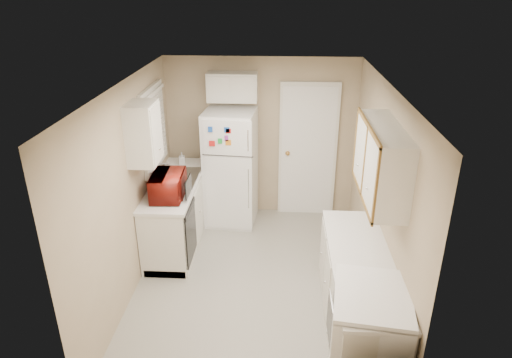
{
  "coord_description": "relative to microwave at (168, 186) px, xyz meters",
  "views": [
    {
      "loc": [
        0.28,
        -4.57,
        3.4
      ],
      "look_at": [
        0.0,
        0.5,
        1.15
      ],
      "focal_mm": 32.0,
      "sensor_mm": 36.0,
      "label": 1
    }
  ],
  "objects": [
    {
      "name": "ceiling",
      "position": [
        1.08,
        -0.45,
        1.35
      ],
      "size": [
        3.8,
        3.8,
        0.0
      ],
      "primitive_type": "plane",
      "color": "white",
      "rests_on": "floor"
    },
    {
      "name": "upper_cabinet_right",
      "position": [
        2.33,
        -0.95,
        0.75
      ],
      "size": [
        0.3,
        1.2,
        0.7
      ],
      "primitive_type": "cube",
      "color": "silver",
      "rests_on": "wall_right"
    },
    {
      "name": "floor",
      "position": [
        1.08,
        -0.45,
        -1.05
      ],
      "size": [
        3.8,
        3.8,
        0.0
      ],
      "primitive_type": "plane",
      "color": "#B6B3A9",
      "rests_on": "ground"
    },
    {
      "name": "wall_front",
      "position": [
        1.08,
        -2.35,
        0.15
      ],
      "size": [
        2.8,
        2.8,
        0.0
      ],
      "primitive_type": "plane",
      "color": "tan",
      "rests_on": "floor"
    },
    {
      "name": "cabinet_over_fridge",
      "position": [
        0.68,
        1.3,
        0.95
      ],
      "size": [
        0.7,
        0.3,
        0.4
      ],
      "primitive_type": "cube",
      "color": "silver",
      "rests_on": "wall_back"
    },
    {
      "name": "window_blinds",
      "position": [
        -0.28,
        0.6,
        0.55
      ],
      "size": [
        0.1,
        0.98,
        1.08
      ],
      "primitive_type": "cube",
      "color": "silver",
      "rests_on": "wall_left"
    },
    {
      "name": "left_counter",
      "position": [
        -0.02,
        0.45,
        -0.6
      ],
      "size": [
        0.6,
        1.8,
        0.9
      ],
      "primitive_type": "cube",
      "color": "silver",
      "rests_on": "floor"
    },
    {
      "name": "wall_right",
      "position": [
        2.48,
        -0.45,
        0.15
      ],
      "size": [
        3.8,
        3.8,
        0.0
      ],
      "primitive_type": "plane",
      "color": "tan",
      "rests_on": "floor"
    },
    {
      "name": "dishwasher",
      "position": [
        0.27,
        -0.15,
        -0.56
      ],
      "size": [
        0.03,
        0.58,
        0.72
      ],
      "primitive_type": "cube",
      "color": "black",
      "rests_on": "floor"
    },
    {
      "name": "sink",
      "position": [
        -0.02,
        0.6,
        -0.19
      ],
      "size": [
        0.54,
        0.74,
        0.16
      ],
      "primitive_type": "cube",
      "color": "gray",
      "rests_on": "left_counter"
    },
    {
      "name": "refrigerator",
      "position": [
        0.66,
        1.09,
        -0.19
      ],
      "size": [
        0.76,
        0.74,
        1.71
      ],
      "primitive_type": "cube",
      "rotation": [
        0.0,
        0.0,
        -0.09
      ],
      "color": "white",
      "rests_on": "floor"
    },
    {
      "name": "interior_door",
      "position": [
        1.78,
        1.41,
        -0.03
      ],
      "size": [
        0.86,
        0.06,
        2.08
      ],
      "primitive_type": "cube",
      "color": "white",
      "rests_on": "floor"
    },
    {
      "name": "right_counter",
      "position": [
        2.18,
        -1.25,
        -0.6
      ],
      "size": [
        0.6,
        2.0,
        0.9
      ],
      "primitive_type": "cube",
      "color": "silver",
      "rests_on": "floor"
    },
    {
      "name": "microwave",
      "position": [
        0.0,
        0.0,
        0.0
      ],
      "size": [
        0.57,
        0.34,
        0.37
      ],
      "primitive_type": "imported",
      "rotation": [
        0.0,
        0.0,
        1.62
      ],
      "color": "maroon",
      "rests_on": "left_counter"
    },
    {
      "name": "wall_left",
      "position": [
        -0.32,
        -0.45,
        0.15
      ],
      "size": [
        3.8,
        3.8,
        0.0
      ],
      "primitive_type": "plane",
      "color": "tan",
      "rests_on": "floor"
    },
    {
      "name": "soap_bottle",
      "position": [
        -0.06,
        1.08,
        -0.05
      ],
      "size": [
        0.1,
        0.1,
        0.19
      ],
      "primitive_type": "imported",
      "rotation": [
        0.0,
        0.0,
        0.18
      ],
      "color": "silver",
      "rests_on": "left_counter"
    },
    {
      "name": "stove",
      "position": [
        2.18,
        -1.85,
        -0.57
      ],
      "size": [
        0.74,
        0.87,
        0.96
      ],
      "primitive_type": "cube",
      "rotation": [
        0.0,
        0.0,
        -0.13
      ],
      "color": "white",
      "rests_on": "floor"
    },
    {
      "name": "wall_back",
      "position": [
        1.08,
        1.45,
        0.15
      ],
      "size": [
        2.8,
        2.8,
        0.0
      ],
      "primitive_type": "plane",
      "color": "tan",
      "rests_on": "floor"
    },
    {
      "name": "upper_cabinet_left",
      "position": [
        -0.17,
        -0.23,
        0.75
      ],
      "size": [
        0.3,
        0.45,
        0.7
      ],
      "primitive_type": "cube",
      "color": "silver",
      "rests_on": "wall_left"
    }
  ]
}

